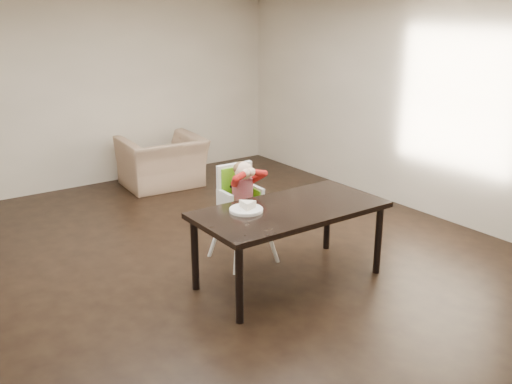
# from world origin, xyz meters

# --- Properties ---
(ground) EXTENTS (7.00, 7.00, 0.00)m
(ground) POSITION_xyz_m (0.00, 0.00, 0.00)
(ground) COLOR black
(ground) RESTS_ON ground
(room_walls) EXTENTS (6.02, 7.02, 2.71)m
(room_walls) POSITION_xyz_m (0.00, 0.00, 1.86)
(room_walls) COLOR #BEB39D
(room_walls) RESTS_ON ground
(dining_table) EXTENTS (1.80, 0.90, 0.75)m
(dining_table) POSITION_xyz_m (0.38, -0.67, 0.67)
(dining_table) COLOR black
(dining_table) RESTS_ON ground
(high_chair) EXTENTS (0.46, 0.46, 1.06)m
(high_chair) POSITION_xyz_m (0.29, 0.01, 0.75)
(high_chair) COLOR white
(high_chair) RESTS_ON ground
(plate) EXTENTS (0.33, 0.33, 0.09)m
(plate) POSITION_xyz_m (-0.01, -0.52, 0.78)
(plate) COLOR white
(plate) RESTS_ON dining_table
(armchair) EXTENTS (1.17, 0.81, 0.98)m
(armchair) POSITION_xyz_m (0.77, 2.80, 0.49)
(armchair) COLOR tan
(armchair) RESTS_ON ground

